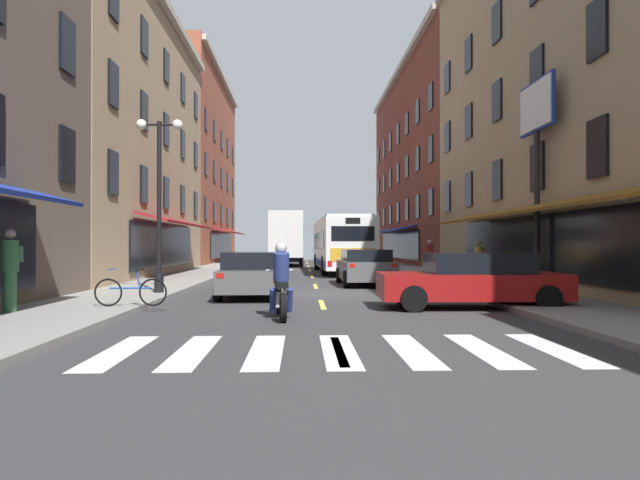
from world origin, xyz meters
name	(u,v)px	position (x,y,z in m)	size (l,w,h in m)	color
ground_plane	(318,295)	(0.00, 0.00, -0.05)	(34.80, 80.00, 0.10)	#333335
lane_centre_dashes	(318,294)	(0.00, -0.25, 0.00)	(0.14, 73.90, 0.01)	#DBCC4C
crosswalk_near	(339,350)	(0.00, -10.00, 0.00)	(7.10, 2.80, 0.01)	silver
sidewalk_left	(138,292)	(-5.90, 0.00, 0.07)	(3.00, 80.00, 0.14)	gray
sidewalk_right	(495,290)	(5.90, 0.00, 0.07)	(3.00, 80.00, 0.14)	gray
storefront_row_left	(14,87)	(-11.38, 2.97, 7.56)	(9.44, 79.90, 17.99)	#9E8466
storefront_row_right	(602,102)	(11.38, 3.30, 7.26)	(9.44, 79.90, 15.84)	#9E8466
billboard_sign	(537,133)	(7.05, -0.71, 5.20)	(0.40, 2.48, 6.77)	black
transit_bus	(341,244)	(1.74, 13.46, 1.63)	(2.87, 11.18, 3.09)	white
box_truck	(286,238)	(-1.62, 23.34, 2.05)	(2.55, 7.72, 3.95)	#B21E19
sedan_near	(291,254)	(-1.42, 34.43, 0.67)	(2.04, 4.82, 1.28)	#515154
sedan_mid	(473,280)	(3.78, -4.45, 0.71)	(4.66, 2.06, 1.39)	maroon
sedan_far	(253,274)	(-2.04, -1.05, 0.70)	(2.11, 4.66, 1.38)	#515154
sedan_rear	(365,267)	(1.98, 3.59, 0.72)	(2.10, 4.30, 1.41)	#515154
motorcycle_rider	(281,286)	(-1.01, -6.23, 0.71)	(0.64, 2.07, 1.66)	black
bicycle_near	(131,291)	(-4.61, -5.02, 0.50)	(1.71, 0.48, 0.91)	black
pedestrian_near	(10,267)	(-6.89, -6.08, 1.11)	(0.36, 0.50, 1.82)	#33663F
pedestrian_mid	(429,257)	(5.67, 8.48, 1.01)	(0.36, 0.36, 1.69)	#33663F
pedestrian_far	(479,260)	(6.77, 4.31, 0.97)	(0.36, 0.36, 1.62)	#B29947
street_lamp_twin	(159,197)	(-4.92, -1.15, 3.08)	(1.42, 0.32, 5.31)	black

